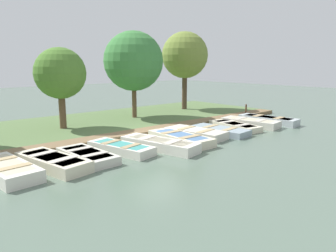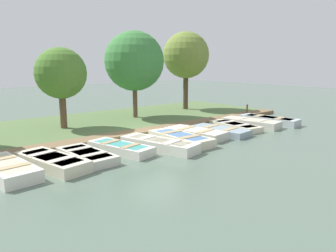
{
  "view_description": "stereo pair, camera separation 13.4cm",
  "coord_description": "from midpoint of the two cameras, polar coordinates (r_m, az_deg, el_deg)",
  "views": [
    {
      "loc": [
        11.84,
        -9.42,
        3.55
      ],
      "look_at": [
        0.54,
        0.47,
        0.65
      ],
      "focal_mm": 35.0,
      "sensor_mm": 36.0,
      "label": 1
    },
    {
      "loc": [
        11.93,
        -9.32,
        3.55
      ],
      "look_at": [
        0.54,
        0.47,
        0.65
      ],
      "focal_mm": 35.0,
      "sensor_mm": 36.0,
      "label": 2
    }
  ],
  "objects": [
    {
      "name": "park_tree_center",
      "position": [
        20.7,
        -5.69,
        11.16
      ],
      "size": [
        3.68,
        3.68,
        5.5
      ],
      "color": "brown",
      "rests_on": "ground_plane"
    },
    {
      "name": "rowboat_0",
      "position": [
        11.74,
        -26.1,
        -6.73
      ],
      "size": [
        3.1,
        1.45,
        0.43
      ],
      "rotation": [
        0.0,
        0.0,
        0.09
      ],
      "color": "silver",
      "rests_on": "ground_plane"
    },
    {
      "name": "park_tree_left",
      "position": [
        17.94,
        -17.96,
        8.66
      ],
      "size": [
        2.64,
        2.64,
        4.35
      ],
      "color": "brown",
      "rests_on": "ground_plane"
    },
    {
      "name": "mooring_post_far",
      "position": [
        22.54,
        13.75,
        2.66
      ],
      "size": [
        0.12,
        0.12,
        0.86
      ],
      "color": "brown",
      "rests_on": "ground_plane"
    },
    {
      "name": "rowboat_8",
      "position": [
        18.24,
        11.82,
        -0.01
      ],
      "size": [
        3.16,
        1.44,
        0.33
      ],
      "rotation": [
        0.0,
        0.0,
        -0.13
      ],
      "color": "beige",
      "rests_on": "ground_plane"
    },
    {
      "name": "park_tree_right",
      "position": [
        24.45,
        3.31,
        12.18
      ],
      "size": [
        3.37,
        3.37,
        5.81
      ],
      "color": "#4C3828",
      "rests_on": "ground_plane"
    },
    {
      "name": "ground_plane",
      "position": [
        15.55,
        -2.38,
        -2.28
      ],
      "size": [
        80.0,
        80.0,
        0.0
      ],
      "primitive_type": "plane",
      "color": "#566B5B"
    },
    {
      "name": "rowboat_4",
      "position": [
        13.68,
        -1.28,
        -3.19
      ],
      "size": [
        3.62,
        1.79,
        0.43
      ],
      "rotation": [
        0.0,
        0.0,
        0.23
      ],
      "color": "silver",
      "rests_on": "ground_plane"
    },
    {
      "name": "rowboat_6",
      "position": [
        15.96,
        5.12,
        -1.24
      ],
      "size": [
        3.16,
        1.67,
        0.4
      ],
      "rotation": [
        0.0,
        0.0,
        0.15
      ],
      "color": "beige",
      "rests_on": "ground_plane"
    },
    {
      "name": "rowboat_1",
      "position": [
        12.0,
        -19.25,
        -5.86
      ],
      "size": [
        3.22,
        1.67,
        0.42
      ],
      "rotation": [
        0.0,
        0.0,
        0.19
      ],
      "color": "beige",
      "rests_on": "ground_plane"
    },
    {
      "name": "rowboat_2",
      "position": [
        12.55,
        -13.7,
        -5.01
      ],
      "size": [
        2.81,
        1.26,
        0.35
      ],
      "rotation": [
        0.0,
        0.0,
        0.05
      ],
      "color": "beige",
      "rests_on": "ground_plane"
    },
    {
      "name": "dock_walkway",
      "position": [
        16.44,
        -4.92,
        -1.19
      ],
      "size": [
        1.03,
        22.83,
        0.22
      ],
      "color": "brown",
      "rests_on": "ground_plane"
    },
    {
      "name": "shore_bank",
      "position": [
        19.62,
        -11.48,
        0.5
      ],
      "size": [
        8.0,
        24.0,
        0.15
      ],
      "color": "#567042",
      "rests_on": "ground_plane"
    },
    {
      "name": "rowboat_5",
      "position": [
        14.81,
        2.44,
        -2.15
      ],
      "size": [
        3.36,
        1.28,
        0.4
      ],
      "rotation": [
        0.0,
        0.0,
        -0.03
      ],
      "color": "beige",
      "rests_on": "ground_plane"
    },
    {
      "name": "rowboat_10",
      "position": [
        20.39,
        17.36,
        0.99
      ],
      "size": [
        3.54,
        1.42,
        0.42
      ],
      "rotation": [
        0.0,
        0.0,
        0.11
      ],
      "color": "#B2BCC1",
      "rests_on": "ground_plane"
    },
    {
      "name": "rowboat_7",
      "position": [
        16.86,
        9.28,
        -0.8
      ],
      "size": [
        3.11,
        1.55,
        0.34
      ],
      "rotation": [
        0.0,
        0.0,
        0.12
      ],
      "color": "#8C9EA8",
      "rests_on": "ground_plane"
    },
    {
      "name": "rowboat_9",
      "position": [
        19.2,
        14.46,
        0.56
      ],
      "size": [
        3.33,
        1.69,
        0.42
      ],
      "rotation": [
        0.0,
        0.0,
        0.17
      ],
      "color": "beige",
      "rests_on": "ground_plane"
    },
    {
      "name": "rowboat_3",
      "position": [
        13.34,
        -7.98,
        -3.79
      ],
      "size": [
        3.07,
        1.6,
        0.37
      ],
      "rotation": [
        0.0,
        0.0,
        0.21
      ],
      "color": "silver",
      "rests_on": "ground_plane"
    }
  ]
}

